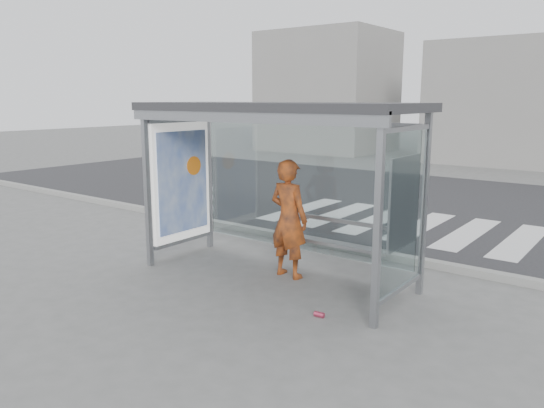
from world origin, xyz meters
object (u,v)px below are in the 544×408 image
at_px(bus_shelter, 257,146).
at_px(soda_can, 319,315).
at_px(bench, 334,243).
at_px(person, 289,219).

bearing_deg(bus_shelter, soda_can, -27.82).
bearing_deg(bench, person, -147.93).
distance_m(bus_shelter, soda_can, 2.73).
height_order(person, bench, person).
distance_m(bus_shelter, person, 1.19).
height_order(bench, soda_can, bench).
xyz_separation_m(bus_shelter, bench, (1.06, 0.52, -1.45)).
relative_size(person, soda_can, 14.17).
xyz_separation_m(bus_shelter, soda_can, (1.69, -0.89, -1.95)).
distance_m(person, soda_can, 1.82).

